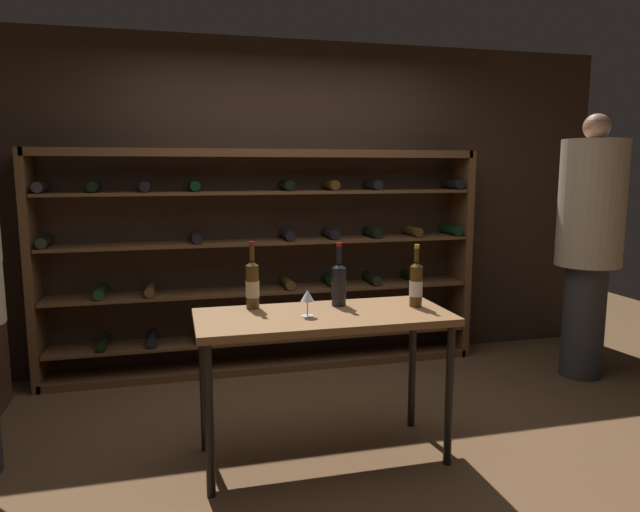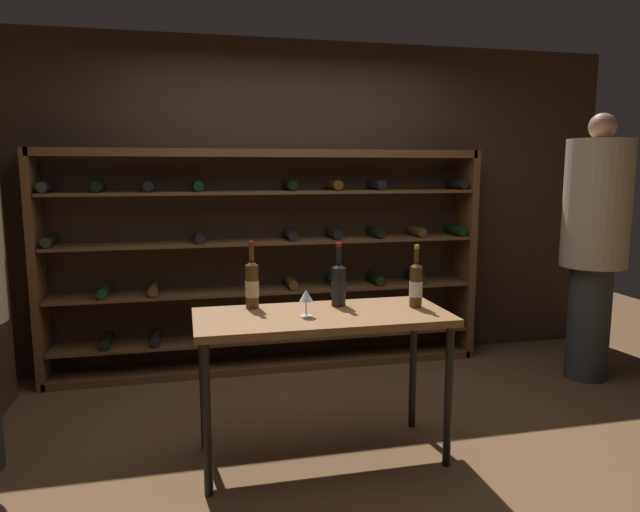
{
  "view_description": "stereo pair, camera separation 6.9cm",
  "coord_description": "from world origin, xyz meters",
  "px_view_note": "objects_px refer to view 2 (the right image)",
  "views": [
    {
      "loc": [
        -0.88,
        -3.06,
        1.61
      ],
      "look_at": [
        -0.05,
        0.17,
        1.1
      ],
      "focal_mm": 32.5,
      "sensor_mm": 36.0,
      "label": 1
    },
    {
      "loc": [
        -0.81,
        -3.08,
        1.61
      ],
      "look_at": [
        -0.05,
        0.17,
        1.1
      ],
      "focal_mm": 32.5,
      "sensor_mm": 36.0,
      "label": 2
    }
  ],
  "objects_px": {
    "wine_glass_stemmed_left": "(306,297)",
    "tasting_table": "(322,329)",
    "person_bystander_dark_jacket": "(595,235)",
    "wine_bottle_black_capsule": "(416,284)",
    "wine_rack": "(271,263)",
    "wine_bottle_green_slim": "(252,284)",
    "wine_bottle_red_label": "(339,284)"
  },
  "relations": [
    {
      "from": "wine_rack",
      "to": "wine_glass_stemmed_left",
      "type": "relative_size",
      "value": 23.89
    },
    {
      "from": "wine_bottle_green_slim",
      "to": "wine_glass_stemmed_left",
      "type": "bearing_deg",
      "value": -45.3
    },
    {
      "from": "tasting_table",
      "to": "wine_bottle_red_label",
      "type": "xyz_separation_m",
      "value": [
        0.13,
        0.16,
        0.21
      ]
    },
    {
      "from": "wine_rack",
      "to": "wine_bottle_black_capsule",
      "type": "bearing_deg",
      "value": -68.1
    },
    {
      "from": "wine_rack",
      "to": "wine_glass_stemmed_left",
      "type": "xyz_separation_m",
      "value": [
        -0.04,
        -1.58,
        0.07
      ]
    },
    {
      "from": "wine_bottle_green_slim",
      "to": "wine_glass_stemmed_left",
      "type": "distance_m",
      "value": 0.37
    },
    {
      "from": "tasting_table",
      "to": "wine_bottle_black_capsule",
      "type": "bearing_deg",
      "value": 3.06
    },
    {
      "from": "wine_rack",
      "to": "wine_bottle_green_slim",
      "type": "bearing_deg",
      "value": -102.83
    },
    {
      "from": "wine_bottle_black_capsule",
      "to": "wine_glass_stemmed_left",
      "type": "xyz_separation_m",
      "value": [
        -0.65,
        -0.07,
        -0.02
      ]
    },
    {
      "from": "tasting_table",
      "to": "wine_bottle_green_slim",
      "type": "distance_m",
      "value": 0.47
    },
    {
      "from": "wine_bottle_green_slim",
      "to": "wine_glass_stemmed_left",
      "type": "relative_size",
      "value": 2.62
    },
    {
      "from": "person_bystander_dark_jacket",
      "to": "wine_bottle_black_capsule",
      "type": "xyz_separation_m",
      "value": [
        -1.73,
        -0.73,
        -0.15
      ]
    },
    {
      "from": "wine_glass_stemmed_left",
      "to": "tasting_table",
      "type": "bearing_deg",
      "value": 23.51
    },
    {
      "from": "person_bystander_dark_jacket",
      "to": "wine_bottle_black_capsule",
      "type": "height_order",
      "value": "person_bystander_dark_jacket"
    },
    {
      "from": "wine_bottle_red_label",
      "to": "wine_rack",
      "type": "bearing_deg",
      "value": 97.73
    },
    {
      "from": "wine_bottle_red_label",
      "to": "wine_glass_stemmed_left",
      "type": "distance_m",
      "value": 0.31
    },
    {
      "from": "wine_bottle_green_slim",
      "to": "wine_bottle_red_label",
      "type": "relative_size",
      "value": 1.04
    },
    {
      "from": "wine_rack",
      "to": "wine_glass_stemmed_left",
      "type": "height_order",
      "value": "wine_rack"
    },
    {
      "from": "wine_rack",
      "to": "wine_bottle_black_capsule",
      "type": "xyz_separation_m",
      "value": [
        0.61,
        -1.51,
        0.09
      ]
    },
    {
      "from": "wine_rack",
      "to": "person_bystander_dark_jacket",
      "type": "xyz_separation_m",
      "value": [
        2.34,
        -0.78,
        0.25
      ]
    },
    {
      "from": "wine_bottle_black_capsule",
      "to": "person_bystander_dark_jacket",
      "type": "bearing_deg",
      "value": 22.84
    },
    {
      "from": "tasting_table",
      "to": "wine_bottle_black_capsule",
      "type": "xyz_separation_m",
      "value": [
        0.55,
        0.03,
        0.22
      ]
    },
    {
      "from": "tasting_table",
      "to": "wine_bottle_red_label",
      "type": "bearing_deg",
      "value": 49.96
    },
    {
      "from": "tasting_table",
      "to": "person_bystander_dark_jacket",
      "type": "height_order",
      "value": "person_bystander_dark_jacket"
    },
    {
      "from": "wine_bottle_green_slim",
      "to": "wine_bottle_red_label",
      "type": "height_order",
      "value": "wine_bottle_green_slim"
    },
    {
      "from": "wine_bottle_black_capsule",
      "to": "wine_glass_stemmed_left",
      "type": "bearing_deg",
      "value": -173.66
    },
    {
      "from": "wine_bottle_green_slim",
      "to": "wine_bottle_red_label",
      "type": "xyz_separation_m",
      "value": [
        0.49,
        -0.06,
        -0.01
      ]
    },
    {
      "from": "person_bystander_dark_jacket",
      "to": "wine_glass_stemmed_left",
      "type": "relative_size",
      "value": 13.89
    },
    {
      "from": "tasting_table",
      "to": "wine_bottle_red_label",
      "type": "distance_m",
      "value": 0.3
    },
    {
      "from": "wine_bottle_black_capsule",
      "to": "wine_glass_stemmed_left",
      "type": "distance_m",
      "value": 0.66
    },
    {
      "from": "person_bystander_dark_jacket",
      "to": "wine_bottle_green_slim",
      "type": "distance_m",
      "value": 2.7
    },
    {
      "from": "tasting_table",
      "to": "person_bystander_dark_jacket",
      "type": "relative_size",
      "value": 0.69
    }
  ]
}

